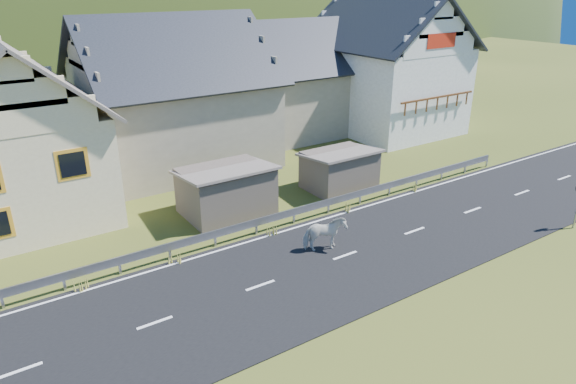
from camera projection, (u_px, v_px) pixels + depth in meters
ground at (345, 256)px, 20.82m from camera, size 160.00×160.00×0.00m
road at (345, 256)px, 20.81m from camera, size 60.00×7.00×0.04m
lane_markings at (345, 255)px, 20.80m from camera, size 60.00×6.60×0.01m
guardrail at (294, 212)px, 23.44m from camera, size 28.10×0.09×0.75m
shed_left at (226, 191)px, 24.38m from camera, size 4.30×3.30×2.40m
shed_right at (339, 170)px, 27.36m from camera, size 3.80×2.90×2.20m
house_cream at (9, 124)px, 23.27m from camera, size 7.80×9.80×8.30m
house_stone_a at (172, 86)px, 30.08m from camera, size 10.80×9.80×8.90m
house_stone_b at (293, 73)px, 36.89m from camera, size 9.80×8.80×8.10m
house_white at (385, 59)px, 37.34m from camera, size 8.80×10.80×9.70m
mountain at (7, 80)px, 169.54m from camera, size 440.00×280.00×260.00m
horse at (324, 234)px, 20.96m from camera, size 1.26×1.89×1.46m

